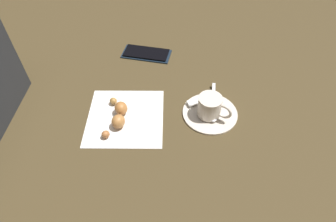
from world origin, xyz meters
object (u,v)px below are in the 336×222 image
Objects in this scene: espresso_cup at (210,106)px; croissant at (118,115)px; napkin at (125,117)px; cell_phone at (146,53)px; sugar_packet at (199,101)px; saucer at (210,111)px; teaspoon at (213,108)px.

croissant is at bearing -169.10° from espresso_cup.
cell_phone reaches higher than napkin.
cell_phone is at bearing -78.54° from sugar_packet.
croissant reaches higher than sugar_packet.
espresso_cup is 0.61× the size of croissant.
saucer is 0.03m from espresso_cup.
espresso_cup is 0.22m from napkin.
espresso_cup reaches higher than croissant.
sugar_packet is 0.20m from napkin.
napkin is at bearing 37.68° from croissant.
saucer is 0.23m from croissant.
napkin is at bearing -91.16° from cell_phone.
cell_phone is at bearing 88.84° from napkin.
sugar_packet is 0.41× the size of cell_phone.
teaspoon is at bearing 120.67° from sugar_packet.
croissant is at bearing -165.25° from teaspoon.
espresso_cup is 0.23m from croissant.
saucer is at bearing 13.89° from croissant.
napkin is at bearing -9.05° from sugar_packet.
sugar_packet reaches higher than saucer.
croissant reaches higher than teaspoon.
saucer is 0.22m from napkin.
espresso_cup reaches higher than napkin.
espresso_cup is at bearing 8.81° from napkin.
napkin is (-0.21, -0.05, -0.00)m from saucer.
teaspoon is 0.23m from napkin.
napkin is at bearing -171.19° from espresso_cup.
cell_phone is at bearing 133.12° from saucer.
saucer is 0.04m from sugar_packet.
sugar_packet is (-0.03, 0.04, -0.02)m from espresso_cup.
espresso_cup is 0.55× the size of cell_phone.
espresso_cup is (-0.00, -0.01, 0.03)m from saucer.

